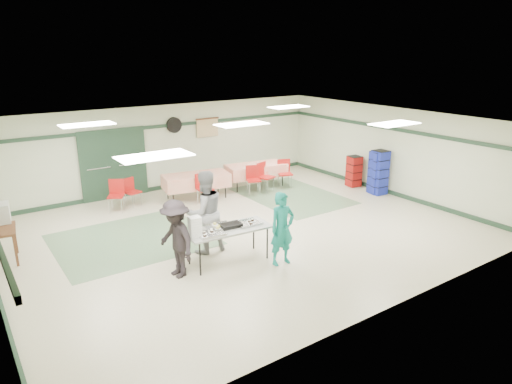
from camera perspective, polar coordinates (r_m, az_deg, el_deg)
floor at (r=11.53m, az=-1.68°, el=-4.80°), size 11.00×11.00×0.00m
ceiling at (r=10.80m, az=-1.81°, el=8.58°), size 11.00×11.00×0.00m
wall_back at (r=14.96m, az=-11.21°, el=5.49°), size 11.00×0.00×11.00m
wall_front at (r=7.90m, az=16.41°, el=-5.69°), size 11.00×0.00×11.00m
wall_right at (r=14.72m, az=16.59°, el=4.90°), size 0.00×9.00×9.00m
trim_back at (r=14.81m, az=-11.32°, el=8.12°), size 11.00×0.06×0.10m
baseboard_back at (r=15.25m, az=-10.88°, el=0.72°), size 11.00×0.06×0.12m
trim_right at (r=14.57m, az=16.75°, el=7.58°), size 0.06×9.00×0.10m
baseboard_right at (r=15.02m, az=16.09°, el=0.09°), size 0.06×9.00×0.12m
green_patch_a at (r=11.36m, az=-15.19°, el=-5.76°), size 3.50×3.00×0.01m
green_patch_b at (r=14.22m, az=4.49°, el=-0.47°), size 2.50×3.50×0.01m
double_door_left at (r=14.27m, az=-19.14°, el=3.04°), size 0.90×0.06×2.10m
double_door_right at (r=14.53m, az=-15.55°, el=3.62°), size 0.90×0.06×2.10m
door_frame at (r=14.37m, az=-17.32°, el=3.31°), size 2.00×0.03×2.15m
wall_fan at (r=14.90m, az=-10.21°, el=8.24°), size 0.50×0.10×0.50m
scroll_banner at (r=15.46m, az=-6.10°, el=7.98°), size 0.80×0.02×0.60m
serving_table at (r=9.65m, az=-3.49°, el=-4.79°), size 1.87×0.88×0.76m
sheet_tray_right at (r=9.84m, az=-1.06°, el=-3.94°), size 0.56×0.44×0.02m
sheet_tray_mid at (r=9.69m, az=-4.57°, el=-4.35°), size 0.58×0.46×0.02m
sheet_tray_left at (r=9.32m, az=-5.66°, el=-5.29°), size 0.56×0.44×0.02m
baking_pan at (r=9.68m, az=-3.18°, el=-4.17°), size 0.47×0.32×0.08m
foam_box_stack at (r=9.20m, az=-7.65°, el=-4.34°), size 0.24×0.23×0.42m
volunteer_teal at (r=9.53m, az=3.29°, el=-4.60°), size 0.59×0.41×1.58m
volunteer_grey at (r=10.09m, az=-6.42°, el=-2.52°), size 0.92×0.73×1.87m
volunteer_dark at (r=9.13m, az=-9.96°, el=-5.79°), size 0.70×1.09×1.60m
dining_table_a at (r=14.99m, az=0.00°, el=2.78°), size 2.07×1.18×0.77m
dining_table_b at (r=13.90m, az=-7.48°, el=1.46°), size 2.08×1.19×0.77m
chair_a at (r=14.50m, az=0.98°, el=2.29°), size 0.55×0.55×0.94m
chair_b at (r=14.27m, az=-0.38°, el=1.93°), size 0.54×0.54×0.89m
chair_c at (r=14.98m, az=3.56°, el=2.71°), size 0.56×0.56×0.92m
chair_d at (r=13.40m, az=-6.59°, el=0.82°), size 0.43×0.43×0.90m
chair_loose_a at (r=13.65m, az=-15.38°, el=0.36°), size 0.48×0.49×0.82m
chair_loose_b at (r=13.31m, az=-17.07°, el=0.01°), size 0.57×0.57×0.90m
crate_stack_blue_a at (r=14.74m, az=14.88°, el=2.35°), size 0.49×0.49×1.35m
crate_stack_red at (r=15.40m, az=12.15°, el=2.55°), size 0.44×0.44×1.02m
crate_stack_blue_b at (r=14.68m, az=15.16°, el=2.37°), size 0.46×0.46×1.40m
printer_table at (r=11.04m, az=-29.24°, el=-4.59°), size 0.67×0.94×0.74m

